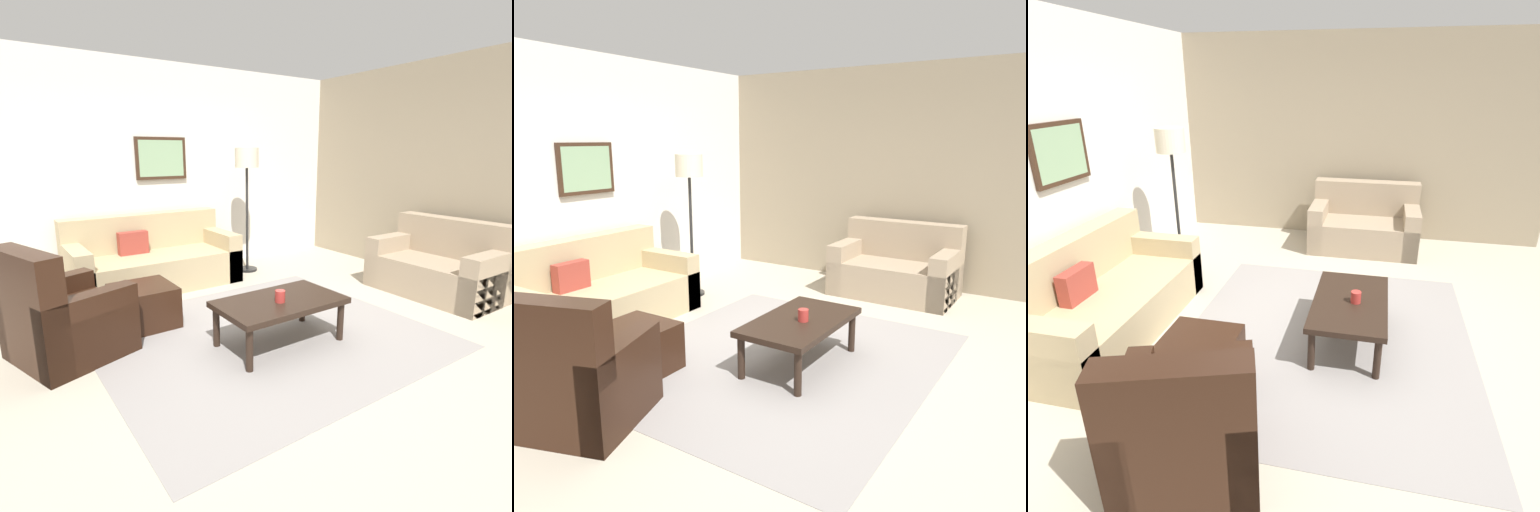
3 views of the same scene
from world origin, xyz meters
The scene contains 12 objects.
ground_plane centered at (0.00, 0.00, 0.00)m, with size 8.00×8.00×0.00m, color #B2A893.
rear_partition centered at (0.00, 2.60, 1.40)m, with size 6.00×0.12×2.80m, color silver.
stone_feature_panel centered at (3.00, 0.00, 1.40)m, with size 0.12×5.20×2.80m, color gray.
area_rug centered at (0.00, 0.00, 0.00)m, with size 2.92×2.57×0.01m, color gray.
couch_main centered at (-0.29, 2.08, 0.30)m, with size 2.04×0.95×0.88m.
couch_loveseat centered at (2.46, -0.20, 0.30)m, with size 0.87×1.43×0.88m.
armchair_leather centered at (-1.61, 0.60, 0.31)m, with size 1.01×1.01×0.95m.
ottoman centered at (-0.82, 0.86, 0.20)m, with size 0.56×0.56×0.40m, color black.
coffee_table centered at (0.02, -0.20, 0.36)m, with size 1.10×0.64×0.41m.
cup centered at (-0.01, -0.25, 0.46)m, with size 0.09×0.09×0.10m, color #B2332D.
lamp_standing centered at (1.07, 1.91, 1.41)m, with size 0.32×0.32×1.71m.
framed_artwork centered at (0.09, 2.51, 1.57)m, with size 0.70×0.04×0.55m.
Camera 1 is at (-2.06, -2.87, 1.66)m, focal length 28.91 mm.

